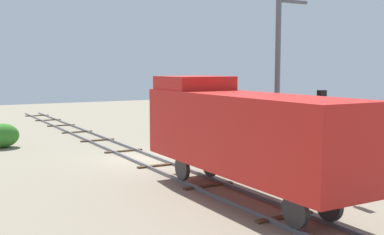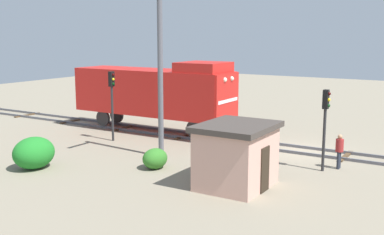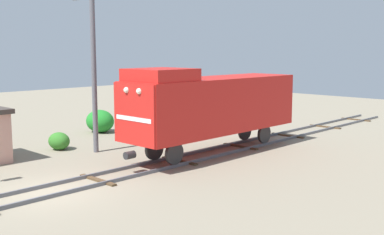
{
  "view_description": "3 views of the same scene",
  "coord_description": "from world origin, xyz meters",
  "px_view_note": "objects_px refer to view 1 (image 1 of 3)",
  "views": [
    {
      "loc": [
        10.66,
        24.92,
        5.15
      ],
      "look_at": [
        -0.44,
        5.27,
        2.79
      ],
      "focal_mm": 45.0,
      "sensor_mm": 36.0,
      "label": 1
    },
    {
      "loc": [
        -25.41,
        -8.51,
        6.5
      ],
      "look_at": [
        -0.37,
        6.84,
        1.34
      ],
      "focal_mm": 45.0,
      "sensor_mm": 36.0,
      "label": 2
    },
    {
      "loc": [
        16.99,
        -9.3,
        5.68
      ],
      "look_at": [
        0.96,
        7.43,
        2.38
      ],
      "focal_mm": 45.0,
      "sensor_mm": 36.0,
      "label": 3
    }
  ],
  "objects_px": {
    "locomotive": "(241,130)",
    "traffic_signal_near": "(172,106)",
    "traffic_signal_mid": "(321,122)",
    "catenary_mast": "(278,77)",
    "worker_near_track": "(157,132)",
    "relay_hut": "(250,127)"
  },
  "relations": [
    {
      "from": "locomotive",
      "to": "traffic_signal_near",
      "type": "xyz_separation_m",
      "value": [
        -3.2,
        -12.15,
        -0.05
      ]
    },
    {
      "from": "traffic_signal_mid",
      "to": "catenary_mast",
      "type": "relative_size",
      "value": 0.48
    },
    {
      "from": "worker_near_track",
      "to": "catenary_mast",
      "type": "xyz_separation_m",
      "value": [
        -2.66,
        8.7,
        3.68
      ]
    },
    {
      "from": "catenary_mast",
      "to": "traffic_signal_mid",
      "type": "bearing_deg",
      "value": 70.65
    },
    {
      "from": "traffic_signal_near",
      "to": "relay_hut",
      "type": "xyz_separation_m",
      "value": [
        -4.3,
        2.49,
        -1.34
      ]
    },
    {
      "from": "traffic_signal_near",
      "to": "relay_hut",
      "type": "bearing_deg",
      "value": 149.94
    },
    {
      "from": "traffic_signal_near",
      "to": "traffic_signal_mid",
      "type": "xyz_separation_m",
      "value": [
        -0.2,
        12.88,
        0.22
      ]
    },
    {
      "from": "traffic_signal_mid",
      "to": "catenary_mast",
      "type": "height_order",
      "value": "catenary_mast"
    },
    {
      "from": "traffic_signal_mid",
      "to": "relay_hut",
      "type": "xyz_separation_m",
      "value": [
        -4.1,
        -10.39,
        -1.55
      ]
    },
    {
      "from": "traffic_signal_mid",
      "to": "relay_hut",
      "type": "relative_size",
      "value": 1.21
    },
    {
      "from": "locomotive",
      "to": "traffic_signal_near",
      "type": "height_order",
      "value": "locomotive"
    },
    {
      "from": "locomotive",
      "to": "relay_hut",
      "type": "height_order",
      "value": "locomotive"
    },
    {
      "from": "traffic_signal_mid",
      "to": "worker_near_track",
      "type": "relative_size",
      "value": 2.49
    },
    {
      "from": "relay_hut",
      "to": "locomotive",
      "type": "bearing_deg",
      "value": 52.16
    },
    {
      "from": "locomotive",
      "to": "traffic_signal_mid",
      "type": "bearing_deg",
      "value": 167.76
    },
    {
      "from": "traffic_signal_near",
      "to": "relay_hut",
      "type": "distance_m",
      "value": 5.14
    },
    {
      "from": "locomotive",
      "to": "catenary_mast",
      "type": "xyz_separation_m",
      "value": [
        -5.06,
        -3.98,
        1.9
      ]
    },
    {
      "from": "traffic_signal_near",
      "to": "traffic_signal_mid",
      "type": "bearing_deg",
      "value": 90.89
    },
    {
      "from": "traffic_signal_near",
      "to": "worker_near_track",
      "type": "xyz_separation_m",
      "value": [
        0.8,
        -0.54,
        -1.73
      ]
    },
    {
      "from": "traffic_signal_near",
      "to": "locomotive",
      "type": "bearing_deg",
      "value": 75.24
    },
    {
      "from": "catenary_mast",
      "to": "worker_near_track",
      "type": "bearing_deg",
      "value": -73.03
    },
    {
      "from": "catenary_mast",
      "to": "relay_hut",
      "type": "height_order",
      "value": "catenary_mast"
    }
  ]
}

